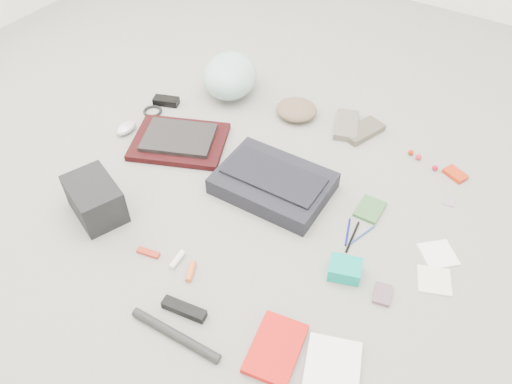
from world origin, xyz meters
The scene contains 33 objects.
ground_plane centered at (0.00, 0.00, 0.00)m, with size 4.00×4.00×0.00m, color gray.
messenger_bag centered at (0.02, 0.09, 0.04)m, with size 0.43×0.31×0.07m, color black.
bag_flap centered at (0.02, 0.09, 0.08)m, with size 0.39×0.18×0.01m, color black.
laptop_sleeve centered at (-0.47, 0.11, 0.01)m, with size 0.39×0.30×0.03m, color black.
laptop centered at (-0.47, 0.11, 0.04)m, with size 0.30×0.22×0.02m, color black.
bike_helmet centered at (-0.50, 0.55, 0.10)m, with size 0.26×0.32×0.19m, color #A3CCC8.
beanie centered at (-0.14, 0.56, 0.03)m, with size 0.19×0.18×0.07m, color brown.
mitten_left centered at (0.10, 0.60, 0.02)m, with size 0.10×0.20×0.03m, color #686157.
mitten_right centered at (0.18, 0.61, 0.01)m, with size 0.10×0.19×0.03m, color brown.
power_brick centered at (-0.71, 0.30, 0.02)m, with size 0.12×0.05×0.03m, color black.
cable_coil centered at (-0.72, 0.22, 0.01)m, with size 0.09×0.09×0.01m, color black.
mouse centered at (-0.72, 0.04, 0.02)m, with size 0.06×0.11×0.04m, color silver.
camera_bag centered at (-0.47, -0.37, 0.07)m, with size 0.23×0.16×0.15m, color black.
multitool centered at (-0.18, -0.42, 0.01)m, with size 0.08×0.02×0.01m, color #A92717.
toiletry_tube_white centered at (-0.07, -0.39, 0.01)m, with size 0.02×0.02×0.08m, color white.
toiletry_tube_orange centered at (0.00, -0.41, 0.01)m, with size 0.02×0.02×0.08m, color #E65A27.
u_lock centered at (0.07, -0.53, 0.01)m, with size 0.15×0.04×0.03m, color black.
bike_pump centered at (0.10, -0.62, 0.01)m, with size 0.03×0.03×0.32m, color black.
book_red centered at (0.39, -0.49, 0.01)m, with size 0.14×0.21×0.02m, color red.
book_white centered at (0.57, -0.48, 0.01)m, with size 0.16×0.24×0.02m, color white.
notepad centered at (0.39, 0.19, 0.01)m, with size 0.09×0.12×0.01m, color #345F33.
pen_blue centered at (0.37, 0.05, 0.00)m, with size 0.01×0.01×0.13m, color #090D72.
pen_black centered at (0.39, 0.04, 0.00)m, with size 0.01×0.01×0.15m, color black.
pen_navy centered at (0.42, 0.07, 0.00)m, with size 0.01×0.01×0.13m, color navy.
accordion_wallet centered at (0.44, -0.12, 0.03)m, with size 0.11×0.09×0.05m, color #02A28E.
card_deck centered at (0.58, -0.13, 0.01)m, with size 0.05×0.08×0.01m, color #735061.
napkin_top centered at (0.68, 0.13, 0.00)m, with size 0.11×0.11×0.01m, color white.
napkin_bottom centered at (0.71, 0.01, 0.00)m, with size 0.11×0.11×0.01m, color silver.
lollipop_a centered at (0.41, 0.59, 0.01)m, with size 0.02×0.02×0.02m, color #A12207.
lollipop_b centered at (0.45, 0.57, 0.01)m, with size 0.02×0.02×0.02m, color red.
lollipop_c centered at (0.53, 0.55, 0.01)m, with size 0.02×0.02×0.02m, color #B90722.
altoids_tin centered at (0.61, 0.56, 0.01)m, with size 0.09×0.06×0.02m, color #BA2A0F.
stamp_sheet centered at (0.63, 0.41, 0.00)m, with size 0.04×0.05×0.00m, color #9D8294.
Camera 1 is at (0.72, -1.12, 1.42)m, focal length 35.00 mm.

